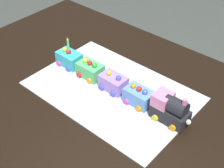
{
  "coord_description": "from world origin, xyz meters",
  "views": [
    {
      "loc": [
        -0.63,
        0.64,
        1.52
      ],
      "look_at": [
        -0.02,
        -0.06,
        0.77
      ],
      "focal_mm": 51.81,
      "sensor_mm": 36.0,
      "label": 1
    }
  ],
  "objects_px": {
    "dining_table": "(98,116)",
    "cake_car_flatbed_lavender": "(113,82)",
    "cake_car_hopper_turquoise": "(69,59)",
    "cake_locomotive": "(170,109)",
    "cake_car_caboose_mint_green": "(90,70)",
    "birthday_candle": "(68,44)",
    "cake_car_tanker_sky_blue": "(139,96)"
  },
  "relations": [
    {
      "from": "dining_table",
      "to": "birthday_candle",
      "type": "xyz_separation_m",
      "value": [
        0.21,
        -0.07,
        0.21
      ]
    },
    {
      "from": "cake_car_flatbed_lavender",
      "to": "birthday_candle",
      "type": "bearing_deg",
      "value": 0.0
    },
    {
      "from": "cake_car_hopper_turquoise",
      "to": "birthday_candle",
      "type": "relative_size",
      "value": 1.71
    },
    {
      "from": "cake_locomotive",
      "to": "cake_car_caboose_mint_green",
      "type": "relative_size",
      "value": 1.4
    },
    {
      "from": "cake_car_hopper_turquoise",
      "to": "cake_car_flatbed_lavender",
      "type": "bearing_deg",
      "value": 180.0
    },
    {
      "from": "cake_car_caboose_mint_green",
      "to": "cake_locomotive",
      "type": "bearing_deg",
      "value": 180.0
    },
    {
      "from": "cake_car_caboose_mint_green",
      "to": "cake_car_hopper_turquoise",
      "type": "relative_size",
      "value": 1.0
    },
    {
      "from": "cake_car_tanker_sky_blue",
      "to": "birthday_candle",
      "type": "relative_size",
      "value": 1.71
    },
    {
      "from": "dining_table",
      "to": "cake_car_hopper_turquoise",
      "type": "xyz_separation_m",
      "value": [
        0.22,
        -0.07,
        0.14
      ]
    },
    {
      "from": "dining_table",
      "to": "cake_car_tanker_sky_blue",
      "type": "xyz_separation_m",
      "value": [
        -0.14,
        -0.07,
        0.14
      ]
    },
    {
      "from": "cake_car_flatbed_lavender",
      "to": "birthday_candle",
      "type": "xyz_separation_m",
      "value": [
        0.24,
        0.0,
        0.07
      ]
    },
    {
      "from": "cake_locomotive",
      "to": "cake_car_flatbed_lavender",
      "type": "distance_m",
      "value": 0.25
    },
    {
      "from": "cake_locomotive",
      "to": "cake_car_tanker_sky_blue",
      "type": "bearing_deg",
      "value": -0.0
    },
    {
      "from": "cake_car_tanker_sky_blue",
      "to": "cake_car_flatbed_lavender",
      "type": "relative_size",
      "value": 1.0
    },
    {
      "from": "cake_car_flatbed_lavender",
      "to": "birthday_candle",
      "type": "height_order",
      "value": "birthday_candle"
    },
    {
      "from": "cake_locomotive",
      "to": "cake_car_caboose_mint_green",
      "type": "distance_m",
      "value": 0.37
    },
    {
      "from": "birthday_candle",
      "to": "dining_table",
      "type": "bearing_deg",
      "value": 162.8
    },
    {
      "from": "cake_locomotive",
      "to": "birthday_candle",
      "type": "relative_size",
      "value": 2.4
    },
    {
      "from": "dining_table",
      "to": "cake_car_flatbed_lavender",
      "type": "bearing_deg",
      "value": -107.76
    },
    {
      "from": "cake_car_hopper_turquoise",
      "to": "birthday_candle",
      "type": "distance_m",
      "value": 0.07
    },
    {
      "from": "dining_table",
      "to": "cake_car_hopper_turquoise",
      "type": "bearing_deg",
      "value": -17.13
    },
    {
      "from": "cake_car_tanker_sky_blue",
      "to": "birthday_candle",
      "type": "height_order",
      "value": "birthday_candle"
    },
    {
      "from": "cake_car_tanker_sky_blue",
      "to": "cake_car_caboose_mint_green",
      "type": "xyz_separation_m",
      "value": [
        0.24,
        0.0,
        0.0
      ]
    },
    {
      "from": "cake_car_hopper_turquoise",
      "to": "dining_table",
      "type": "bearing_deg",
      "value": 162.87
    },
    {
      "from": "dining_table",
      "to": "birthday_candle",
      "type": "height_order",
      "value": "birthday_candle"
    },
    {
      "from": "cake_car_caboose_mint_green",
      "to": "birthday_candle",
      "type": "distance_m",
      "value": 0.14
    },
    {
      "from": "cake_locomotive",
      "to": "cake_car_hopper_turquoise",
      "type": "xyz_separation_m",
      "value": [
        0.48,
        -0.0,
        -0.02
      ]
    },
    {
      "from": "cake_locomotive",
      "to": "cake_car_hopper_turquoise",
      "type": "bearing_deg",
      "value": -0.0
    },
    {
      "from": "cake_car_caboose_mint_green",
      "to": "birthday_candle",
      "type": "height_order",
      "value": "birthday_candle"
    },
    {
      "from": "cake_car_flatbed_lavender",
      "to": "cake_car_caboose_mint_green",
      "type": "height_order",
      "value": "same"
    },
    {
      "from": "dining_table",
      "to": "cake_car_tanker_sky_blue",
      "type": "height_order",
      "value": "cake_car_tanker_sky_blue"
    },
    {
      "from": "cake_locomotive",
      "to": "birthday_candle",
      "type": "bearing_deg",
      "value": -0.0
    }
  ]
}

